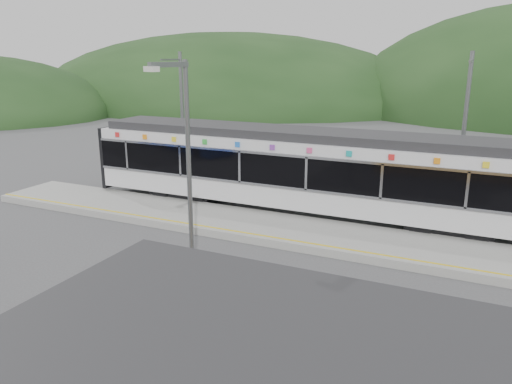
% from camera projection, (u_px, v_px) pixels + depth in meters
% --- Properties ---
extents(ground, '(120.00, 120.00, 0.00)m').
position_uv_depth(ground, '(221.00, 259.00, 17.28)').
color(ground, '#4C4C4F').
rests_on(ground, ground).
extents(hills, '(146.00, 149.00, 26.00)m').
position_uv_depth(hills, '(426.00, 237.00, 19.40)').
color(hills, '#1E3D19').
rests_on(hills, ground).
extents(platform, '(26.00, 3.20, 0.30)m').
position_uv_depth(platform, '(260.00, 226.00, 20.13)').
color(platform, '#9E9E99').
rests_on(platform, ground).
extents(yellow_line, '(26.00, 0.10, 0.01)m').
position_uv_depth(yellow_line, '(246.00, 233.00, 18.95)').
color(yellow_line, yellow).
rests_on(yellow_line, platform).
extents(train, '(20.44, 3.01, 3.74)m').
position_uv_depth(train, '(307.00, 169.00, 21.57)').
color(train, black).
rests_on(train, ground).
extents(catenary_mast_west, '(0.18, 1.80, 7.00)m').
position_uv_depth(catenary_mast_west, '(182.00, 117.00, 26.64)').
color(catenary_mast_west, slate).
rests_on(catenary_mast_west, ground).
extents(catenary_mast_east, '(0.18, 1.80, 7.00)m').
position_uv_depth(catenary_mast_east, '(463.00, 133.00, 20.96)').
color(catenary_mast_east, slate).
rests_on(catenary_mast_east, ground).
extents(lamp_post, '(0.40, 1.20, 6.74)m').
position_uv_depth(lamp_post, '(186.00, 173.00, 12.38)').
color(lamp_post, slate).
rests_on(lamp_post, ground).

